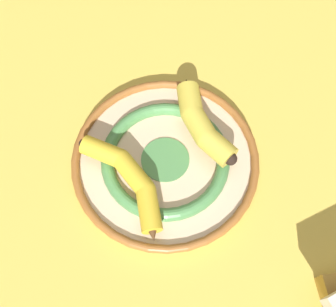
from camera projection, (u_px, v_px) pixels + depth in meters
ground_plane at (173, 179)px, 0.66m from camera, size 2.80×2.80×0.00m
decorative_bowl at (168, 159)px, 0.66m from camera, size 0.31×0.31×0.03m
banana_a at (201, 122)px, 0.64m from camera, size 0.06×0.18×0.04m
banana_b at (129, 179)px, 0.61m from camera, size 0.09×0.20×0.03m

